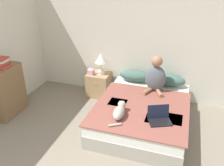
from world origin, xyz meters
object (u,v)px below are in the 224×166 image
Objects in this scene: nightstand at (99,84)px; pillow_near at (135,76)px; person_sitting at (156,76)px; cat_tabby at (119,111)px; bookshelf at (8,91)px; bed at (143,113)px; pillow_far at (169,80)px; laptop_open at (159,118)px; table_lamp at (101,60)px; tissue_box at (91,72)px; book_stack_top at (2,63)px.

pillow_near is at bearing 3.82° from nightstand.
person_sitting is at bearing -34.30° from pillow_near.
bookshelf is (-2.17, 0.08, -0.05)m from cat_tabby.
bed is 3.05× the size of pillow_near.
pillow_far is 0.42m from person_sitting.
pillow_far reaches higher than bed.
cat_tabby is 1.37× the size of laptop_open.
tissue_box is at bearing -154.05° from table_lamp.
pillow_far reaches higher than cat_tabby.
tissue_box is (-0.97, 1.20, 0.05)m from cat_tabby.
cat_tabby is 4.01× the size of tissue_box.
nightstand reaches higher than bed.
laptop_open is 2.94× the size of tissue_box.
tissue_box reaches higher than bed.
bed is 0.64m from laptop_open.
cat_tabby reaches higher than bed.
person_sitting reaches higher than bookshelf.
pillow_far is 1.29m from laptop_open.
bed is at bearing -102.74° from person_sitting.
tissue_box is at bearing 173.24° from person_sitting.
pillow_far is 1.59m from tissue_box.
book_stack_top is (-1.39, -1.21, 0.21)m from table_lamp.
book_stack_top reaches higher than bed.
person_sitting is at bearing -6.76° from tissue_box.
book_stack_top is (-2.11, -1.26, 0.49)m from pillow_near.
pillow_near reaches higher than cat_tabby.
laptop_open is 1.89m from table_lamp.
pillow_far is at bearing 5.25° from tissue_box.
bed is at bearing 10.53° from bookshelf.
person_sitting is at bearing 77.26° from bed.
bed is 4.75× the size of laptop_open.
book_stack_top reaches higher than tissue_box.
nightstand is (-1.45, 1.24, -0.23)m from laptop_open.
person_sitting is 4.92× the size of tissue_box.
table_lamp is at bearing 25.95° from tissue_box.
nightstand is 2.03× the size of book_stack_top.
pillow_far is 2.52× the size of book_stack_top.
laptop_open is at bearing -54.90° from bed.
bookshelf is (-1.39, -1.21, -0.36)m from table_lamp.
tissue_box is (-1.36, 0.16, -0.16)m from person_sitting.
nightstand is at bearing -177.96° from pillow_far.
book_stack_top is at bearing -138.97° from table_lamp.
table_lamp is (-1.05, 0.76, 0.62)m from bed.
pillow_near is (-0.34, 0.81, 0.33)m from bed.
bed is 0.94m from pillow_far.
tissue_box is at bearing -174.75° from pillow_far.
cat_tabby is 1.09× the size of nightstand.
laptop_open reaches higher than nightstand.
bed is 0.68m from cat_tabby.
pillow_near and laptop_open have the same top height.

